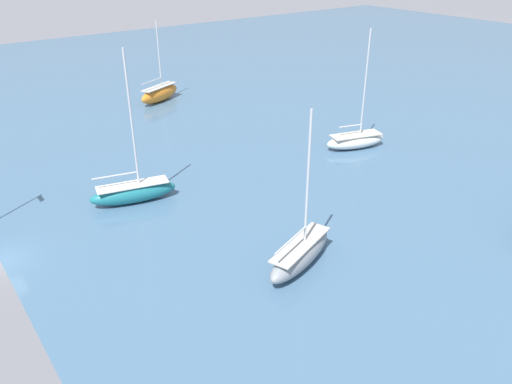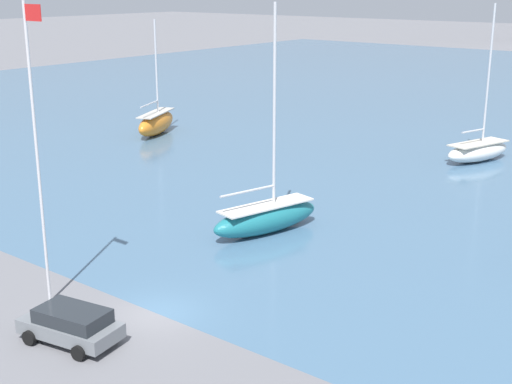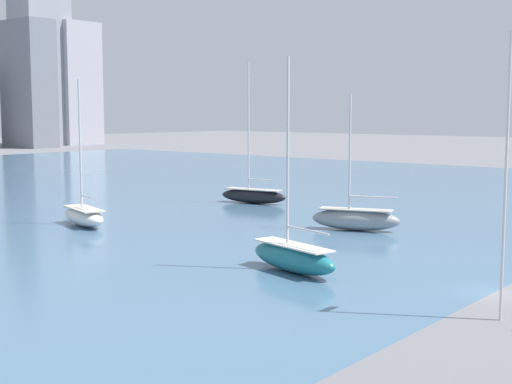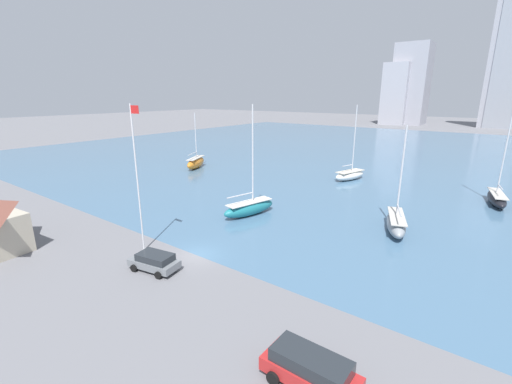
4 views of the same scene
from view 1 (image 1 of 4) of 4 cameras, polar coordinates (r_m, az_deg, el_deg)
ground_plane at (r=41.54m, az=-27.13°, el=-7.19°), size 500.00×500.00×0.00m
harbor_water at (r=84.06m, az=26.65°, el=9.57°), size 180.00×140.00×0.00m
sailboat_gray at (r=36.33m, az=5.09°, el=-7.00°), size 4.38×7.89×11.67m
sailboat_white at (r=57.66m, az=11.31°, el=5.84°), size 4.30×7.47×13.06m
sailboat_teal at (r=45.98m, az=-13.83°, el=0.03°), size 3.75×7.91×13.63m
sailboat_orange at (r=74.91m, az=-10.95°, el=11.02°), size 4.93×7.84×11.24m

